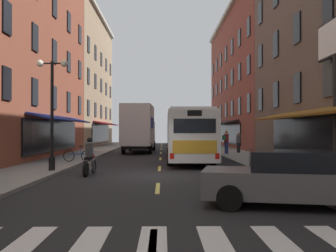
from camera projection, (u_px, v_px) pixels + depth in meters
The scene contains 15 objects.
ground_plane at pixel (159, 177), 16.30m from camera, with size 34.80×80.00×0.10m, color black.
lane_centre_dashes at pixel (159, 176), 16.05m from camera, with size 0.14×73.90×0.01m.
crosswalk_near at pixel (152, 248), 6.30m from camera, with size 7.10×2.80×0.01m.
sidewalk_left at pixel (21, 174), 16.22m from camera, with size 3.00×80.00×0.14m, color gray.
sidewalk_right at pixel (295, 174), 16.38m from camera, with size 3.00×80.00×0.14m, color gray.
billboard_sign at pixel (335, 55), 15.13m from camera, with size 0.40×3.03×6.32m.
transit_bus at pixel (188, 135), 24.39m from camera, with size 2.72×12.10×3.14m.
box_truck at pixel (139, 129), 32.88m from camera, with size 2.68×8.01×4.04m.
sedan_near at pixel (145, 141), 43.24m from camera, with size 2.03×4.34×1.36m.
sedan_mid at pixel (293, 178), 9.70m from camera, with size 4.73×2.65×1.43m.
motorcycle_rider at pixel (90, 159), 16.54m from camera, with size 0.62×2.07×1.66m.
bicycle_near at pixel (78, 155), 21.81m from camera, with size 1.71×0.48×0.91m.
pedestrian_near at pixel (226, 141), 29.24m from camera, with size 0.52×0.46×1.79m.
pedestrian_far at pixel (238, 142), 30.37m from camera, with size 0.36×0.36×1.63m.
street_lamp_twin at pixel (52, 109), 17.15m from camera, with size 1.42×0.32×5.00m.
Camera 1 is at (0.18, -16.33, 1.97)m, focal length 40.56 mm.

